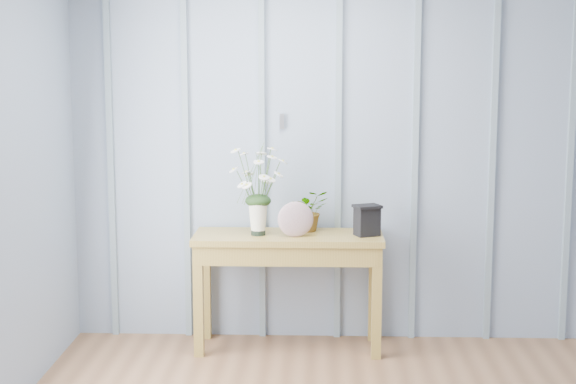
{
  "coord_description": "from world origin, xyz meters",
  "views": [
    {
      "loc": [
        -0.37,
        -3.49,
        1.88
      ],
      "look_at": [
        -0.57,
        1.94,
        1.03
      ],
      "focal_mm": 55.0,
      "sensor_mm": 36.0,
      "label": 1
    }
  ],
  "objects_px": {
    "felt_disc_vessel": "(296,219)",
    "carved_box": "(367,220)",
    "daisy_vase": "(258,179)",
    "sideboard": "(288,252)"
  },
  "relations": [
    {
      "from": "sideboard",
      "to": "carved_box",
      "type": "xyz_separation_m",
      "value": [
        0.5,
        -0.02,
        0.21
      ]
    },
    {
      "from": "daisy_vase",
      "to": "sideboard",
      "type": "bearing_deg",
      "value": 8.46
    },
    {
      "from": "sideboard",
      "to": "felt_disc_vessel",
      "type": "relative_size",
      "value": 5.32
    },
    {
      "from": "daisy_vase",
      "to": "carved_box",
      "type": "height_order",
      "value": "daisy_vase"
    },
    {
      "from": "sideboard",
      "to": "felt_disc_vessel",
      "type": "height_order",
      "value": "felt_disc_vessel"
    },
    {
      "from": "daisy_vase",
      "to": "carved_box",
      "type": "distance_m",
      "value": 0.73
    },
    {
      "from": "felt_disc_vessel",
      "to": "carved_box",
      "type": "height_order",
      "value": "felt_disc_vessel"
    },
    {
      "from": "felt_disc_vessel",
      "to": "carved_box",
      "type": "xyz_separation_m",
      "value": [
        0.45,
        0.06,
        -0.01
      ]
    },
    {
      "from": "sideboard",
      "to": "carved_box",
      "type": "bearing_deg",
      "value": -2.57
    },
    {
      "from": "sideboard",
      "to": "carved_box",
      "type": "relative_size",
      "value": 6.1
    }
  ]
}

